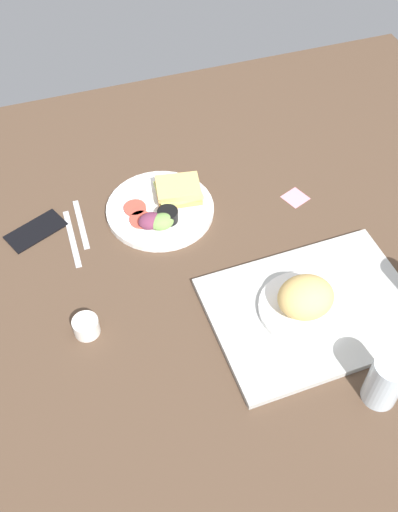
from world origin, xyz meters
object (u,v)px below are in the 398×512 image
at_px(drinking_glass, 385,381).
at_px(sticky_note, 295,198).
at_px(espresso_cup, 86,326).
at_px(knife, 72,238).
at_px(cell_phone, 36,230).
at_px(bread_plate_near, 305,301).
at_px(plate_with_salad, 163,207).
at_px(fork, 81,224).
at_px(serving_tray, 313,309).

bearing_deg(drinking_glass, sticky_note, -97.84).
xyz_separation_m(espresso_cup, sticky_note, (-0.59, -0.23, -0.02)).
bearing_deg(espresso_cup, sticky_note, -158.66).
distance_m(knife, cell_phone, 0.10).
bearing_deg(espresso_cup, bread_plate_near, 166.55).
relative_size(plate_with_salad, drinking_glass, 2.25).
relative_size(knife, cell_phone, 1.32).
height_order(espresso_cup, knife, espresso_cup).
xyz_separation_m(fork, knife, (0.03, 0.04, 0.00)).
bearing_deg(fork, knife, -35.73).
relative_size(serving_tray, knife, 2.37).
distance_m(serving_tray, sticky_note, 0.36).
height_order(bread_plate_near, plate_with_salad, bread_plate_near).
height_order(espresso_cup, cell_phone, espresso_cup).
bearing_deg(drinking_glass, espresso_cup, -32.57).
relative_size(espresso_cup, knife, 0.29).
xyz_separation_m(plate_with_salad, sticky_note, (-0.34, 0.06, -0.02)).
bearing_deg(bread_plate_near, drinking_glass, 105.95).
bearing_deg(bread_plate_near, espresso_cup, -13.45).
bearing_deg(espresso_cup, fork, -98.60).
distance_m(espresso_cup, sticky_note, 0.64).
relative_size(bread_plate_near, plate_with_salad, 0.72).
distance_m(plate_with_salad, sticky_note, 0.35).
distance_m(fork, knife, 0.05).
distance_m(bread_plate_near, knife, 0.58).
height_order(plate_with_salad, knife, plate_with_salad).
distance_m(drinking_glass, fork, 0.80).
bearing_deg(sticky_note, fork, -8.60).
height_order(serving_tray, knife, serving_tray).
height_order(drinking_glass, knife, drinking_glass).
relative_size(fork, cell_phone, 1.18).
height_order(espresso_cup, sticky_note, espresso_cup).
bearing_deg(serving_tray, fork, -44.10).
bearing_deg(sticky_note, bread_plate_near, 67.54).
bearing_deg(fork, bread_plate_near, 44.94).
relative_size(espresso_cup, sticky_note, 1.00).
relative_size(plate_with_salad, espresso_cup, 4.87).
bearing_deg(bread_plate_near, fork, -46.21).
distance_m(bread_plate_near, espresso_cup, 0.47).
bearing_deg(fork, plate_with_salad, 84.47).
height_order(serving_tray, fork, serving_tray).
bearing_deg(sticky_note, plate_with_salad, -9.77).
height_order(serving_tray, drinking_glass, drinking_glass).
distance_m(plate_with_salad, fork, 0.21).
bearing_deg(fork, drinking_glass, 37.17).
bearing_deg(serving_tray, cell_phone, -38.53).
height_order(drinking_glass, sticky_note, drinking_glass).
height_order(serving_tray, sticky_note, serving_tray).
distance_m(serving_tray, drinking_glass, 0.23).
height_order(plate_with_salad, sticky_note, plate_with_salad).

